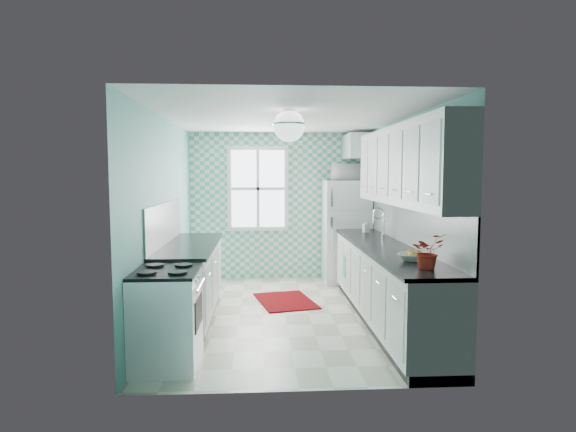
{
  "coord_description": "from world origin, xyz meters",
  "views": [
    {
      "loc": [
        -0.32,
        -6.05,
        1.81
      ],
      "look_at": [
        0.05,
        0.25,
        1.25
      ],
      "focal_mm": 30.0,
      "sensor_mm": 36.0,
      "label": 1
    }
  ],
  "objects": [
    {
      "name": "window",
      "position": [
        -0.35,
        2.16,
        1.55
      ],
      "size": [
        1.04,
        0.05,
        1.44
      ],
      "color": "white",
      "rests_on": "wall_back"
    },
    {
      "name": "ceiling",
      "position": [
        0.0,
        0.0,
        2.51
      ],
      "size": [
        3.0,
        4.4,
        0.02
      ],
      "primitive_type": "cube",
      "color": "white",
      "rests_on": "wall_back"
    },
    {
      "name": "stove",
      "position": [
        -1.2,
        -1.56,
        0.47
      ],
      "size": [
        0.59,
        0.74,
        0.89
      ],
      "rotation": [
        0.0,
        0.0,
        -0.03
      ],
      "color": "white",
      "rests_on": "floor"
    },
    {
      "name": "countertop_right",
      "position": [
        1.19,
        -0.4,
        0.92
      ],
      "size": [
        0.63,
        3.6,
        0.04
      ],
      "primitive_type": "cube",
      "color": "black",
      "rests_on": "base_cabinets_right"
    },
    {
      "name": "rug",
      "position": [
        0.04,
        0.62,
        0.01
      ],
      "size": [
        0.93,
        1.17,
        0.02
      ],
      "primitive_type": "cube",
      "rotation": [
        0.0,
        0.0,
        0.22
      ],
      "color": "#63130B",
      "rests_on": "floor"
    },
    {
      "name": "base_cabinets_left",
      "position": [
        -1.2,
        -0.07,
        0.45
      ],
      "size": [
        0.6,
        2.15,
        0.9
      ],
      "primitive_type": "cube",
      "color": "white",
      "rests_on": "floor"
    },
    {
      "name": "countertop_left",
      "position": [
        -1.19,
        -0.07,
        0.92
      ],
      "size": [
        0.63,
        2.15,
        0.04
      ],
      "primitive_type": "cube",
      "color": "black",
      "rests_on": "base_cabinets_left"
    },
    {
      "name": "backsplash_right",
      "position": [
        1.49,
        -0.4,
        1.2
      ],
      "size": [
        0.02,
        3.6,
        0.51
      ],
      "primitive_type": "cube",
      "color": "white",
      "rests_on": "wall_right"
    },
    {
      "name": "floor",
      "position": [
        0.0,
        0.0,
        -0.01
      ],
      "size": [
        3.0,
        4.4,
        0.02
      ],
      "primitive_type": "cube",
      "color": "white",
      "rests_on": "ground"
    },
    {
      "name": "potted_plant",
      "position": [
        1.2,
        -1.81,
        1.1
      ],
      "size": [
        0.37,
        0.35,
        0.33
      ],
      "primitive_type": "imported",
      "rotation": [
        0.0,
        0.0,
        0.42
      ],
      "color": "#BD1D3D",
      "rests_on": "countertop_right"
    },
    {
      "name": "wall_front",
      "position": [
        0.0,
        -2.21,
        1.25
      ],
      "size": [
        3.0,
        0.02,
        2.5
      ],
      "primitive_type": "cube",
      "color": "#6AB7AD",
      "rests_on": "floor"
    },
    {
      "name": "wall_back",
      "position": [
        0.0,
        2.21,
        1.25
      ],
      "size": [
        3.0,
        0.02,
        2.5
      ],
      "primitive_type": "cube",
      "color": "#6AB7AD",
      "rests_on": "floor"
    },
    {
      "name": "wall_right",
      "position": [
        1.51,
        0.0,
        1.25
      ],
      "size": [
        0.02,
        4.4,
        2.5
      ],
      "primitive_type": "cube",
      "color": "#6AB7AD",
      "rests_on": "floor"
    },
    {
      "name": "soap_bottle",
      "position": [
        1.25,
        0.95,
        1.03
      ],
      "size": [
        0.1,
        0.1,
        0.18
      ],
      "primitive_type": "imported",
      "rotation": [
        0.0,
        0.0,
        0.21
      ],
      "color": "#96B0B7",
      "rests_on": "countertop_right"
    },
    {
      "name": "sink",
      "position": [
        1.2,
        0.38,
        0.93
      ],
      "size": [
        0.46,
        0.39,
        0.53
      ],
      "rotation": [
        0.0,
        0.0,
        0.05
      ],
      "color": "silver",
      "rests_on": "countertop_right"
    },
    {
      "name": "ceiling_light",
      "position": [
        0.0,
        -0.8,
        2.32
      ],
      "size": [
        0.34,
        0.34,
        0.35
      ],
      "color": "silver",
      "rests_on": "ceiling"
    },
    {
      "name": "fruit_bowl",
      "position": [
        1.2,
        -1.39,
        0.98
      ],
      "size": [
        0.38,
        0.38,
        0.07
      ],
      "primitive_type": "imported",
      "rotation": [
        0.0,
        0.0,
        -0.35
      ],
      "color": "white",
      "rests_on": "countertop_right"
    },
    {
      "name": "upper_cabinets_right",
      "position": [
        1.33,
        -0.6,
        1.9
      ],
      "size": [
        0.33,
        3.2,
        0.9
      ],
      "primitive_type": "cube",
      "color": "white",
      "rests_on": "wall_right"
    },
    {
      "name": "backsplash_left",
      "position": [
        -1.49,
        -0.07,
        1.2
      ],
      "size": [
        0.02,
        2.15,
        0.51
      ],
      "primitive_type": "cube",
      "color": "white",
      "rests_on": "wall_left"
    },
    {
      "name": "upper_cabinet_fridge",
      "position": [
        1.3,
        1.83,
        2.25
      ],
      "size": [
        0.4,
        0.74,
        0.4
      ],
      "primitive_type": "cube",
      "color": "white",
      "rests_on": "wall_right"
    },
    {
      "name": "fridge",
      "position": [
        1.11,
        1.83,
        0.85
      ],
      "size": [
        0.74,
        0.73,
        1.69
      ],
      "rotation": [
        0.0,
        0.0,
        0.06
      ],
      "color": "white",
      "rests_on": "floor"
    },
    {
      "name": "microwave",
      "position": [
        1.11,
        1.83,
        1.83
      ],
      "size": [
        0.5,
        0.34,
        0.27
      ],
      "primitive_type": "imported",
      "rotation": [
        0.0,
        0.0,
        3.13
      ],
      "color": "white",
      "rests_on": "fridge"
    },
    {
      "name": "accent_wall",
      "position": [
        0.0,
        2.19,
        1.25
      ],
      "size": [
        3.0,
        0.01,
        2.5
      ],
      "primitive_type": "cube",
      "color": "#4EB491",
      "rests_on": "wall_back"
    },
    {
      "name": "dish_towel",
      "position": [
        0.89,
        0.71,
        0.48
      ],
      "size": [
        0.07,
        0.21,
        0.32
      ],
      "primitive_type": "cube",
      "rotation": [
        0.0,
        0.0,
        0.26
      ],
      "color": "#70B9B0",
      "rests_on": "base_cabinets_right"
    },
    {
      "name": "base_cabinets_right",
      "position": [
        1.2,
        -0.4,
        0.45
      ],
      "size": [
        0.6,
        3.6,
        0.9
      ],
      "primitive_type": "cube",
      "color": "white",
      "rests_on": "floor"
    },
    {
      "name": "wall_left",
      "position": [
        -1.51,
        0.0,
        1.25
      ],
      "size": [
        0.02,
        4.4,
        2.5
      ],
      "primitive_type": "cube",
      "color": "#6AB7AD",
      "rests_on": "floor"
    }
  ]
}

